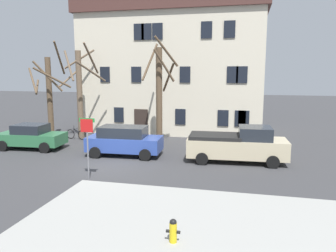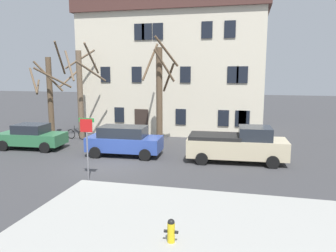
{
  "view_description": "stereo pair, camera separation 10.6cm",
  "coord_description": "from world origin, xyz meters",
  "px_view_note": "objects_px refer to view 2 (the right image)",
  "views": [
    {
      "loc": [
        6.82,
        -15.98,
        4.99
      ],
      "look_at": [
        2.28,
        3.32,
        1.75
      ],
      "focal_mm": 35.33,
      "sensor_mm": 36.0,
      "label": 1
    },
    {
      "loc": [
        6.93,
        -15.95,
        4.99
      ],
      "look_at": [
        2.28,
        3.32,
        1.75
      ],
      "focal_mm": 35.33,
      "sensor_mm": 36.0,
      "label": 2
    }
  ],
  "objects_px": {
    "pickup_truck_beige": "(238,145)",
    "tree_bare_near": "(50,93)",
    "car_blue_wagon": "(124,140)",
    "street_sign_pole": "(87,137)",
    "fire_hydrant": "(171,230)",
    "tree_bare_far": "(160,92)",
    "bicycle_leaning": "(77,134)",
    "building_main": "(174,63)",
    "tree_bare_mid": "(80,89)",
    "car_green_sedan": "(32,136)"
  },
  "relations": [
    {
      "from": "tree_bare_mid",
      "to": "street_sign_pole",
      "type": "relative_size",
      "value": 2.42
    },
    {
      "from": "street_sign_pole",
      "to": "bicycle_leaning",
      "type": "relative_size",
      "value": 1.68
    },
    {
      "from": "tree_bare_far",
      "to": "bicycle_leaning",
      "type": "height_order",
      "value": "tree_bare_far"
    },
    {
      "from": "building_main",
      "to": "tree_bare_near",
      "type": "bearing_deg",
      "value": -145.25
    },
    {
      "from": "pickup_truck_beige",
      "to": "street_sign_pole",
      "type": "distance_m",
      "value": 8.32
    },
    {
      "from": "building_main",
      "to": "tree_bare_far",
      "type": "xyz_separation_m",
      "value": [
        0.42,
        -6.22,
        -2.11
      ]
    },
    {
      "from": "tree_bare_near",
      "to": "tree_bare_far",
      "type": "relative_size",
      "value": 0.99
    },
    {
      "from": "bicycle_leaning",
      "to": "tree_bare_far",
      "type": "bearing_deg",
      "value": -3.25
    },
    {
      "from": "building_main",
      "to": "car_blue_wagon",
      "type": "height_order",
      "value": "building_main"
    },
    {
      "from": "building_main",
      "to": "bicycle_leaning",
      "type": "relative_size",
      "value": 8.79
    },
    {
      "from": "pickup_truck_beige",
      "to": "fire_hydrant",
      "type": "height_order",
      "value": "pickup_truck_beige"
    },
    {
      "from": "building_main",
      "to": "pickup_truck_beige",
      "type": "height_order",
      "value": "building_main"
    },
    {
      "from": "tree_bare_near",
      "to": "tree_bare_mid",
      "type": "xyz_separation_m",
      "value": [
        2.31,
        0.45,
        0.3
      ]
    },
    {
      "from": "tree_bare_far",
      "to": "street_sign_pole",
      "type": "distance_m",
      "value": 8.35
    },
    {
      "from": "fire_hydrant",
      "to": "car_green_sedan",
      "type": "bearing_deg",
      "value": 139.78
    },
    {
      "from": "building_main",
      "to": "tree_bare_mid",
      "type": "distance_m",
      "value": 8.25
    },
    {
      "from": "car_blue_wagon",
      "to": "street_sign_pole",
      "type": "xyz_separation_m",
      "value": [
        0.0,
        -4.69,
        1.11
      ]
    },
    {
      "from": "pickup_truck_beige",
      "to": "tree_bare_near",
      "type": "bearing_deg",
      "value": 165.28
    },
    {
      "from": "tree_bare_far",
      "to": "car_blue_wagon",
      "type": "distance_m",
      "value": 4.55
    },
    {
      "from": "tree_bare_near",
      "to": "pickup_truck_beige",
      "type": "bearing_deg",
      "value": -14.72
    },
    {
      "from": "car_blue_wagon",
      "to": "pickup_truck_beige",
      "type": "xyz_separation_m",
      "value": [
        6.67,
        0.15,
        0.05
      ]
    },
    {
      "from": "tree_bare_far",
      "to": "car_blue_wagon",
      "type": "xyz_separation_m",
      "value": [
        -1.32,
        -3.39,
        -2.73
      ]
    },
    {
      "from": "tree_bare_far",
      "to": "car_green_sedan",
      "type": "xyz_separation_m",
      "value": [
        -7.89,
        -3.11,
        -2.84
      ]
    },
    {
      "from": "tree_bare_mid",
      "to": "street_sign_pole",
      "type": "distance_m",
      "value": 10.47
    },
    {
      "from": "building_main",
      "to": "tree_bare_far",
      "type": "relative_size",
      "value": 2.1
    },
    {
      "from": "street_sign_pole",
      "to": "bicycle_leaning",
      "type": "distance_m",
      "value": 10.09
    },
    {
      "from": "car_blue_wagon",
      "to": "tree_bare_near",
      "type": "bearing_deg",
      "value": 152.5
    },
    {
      "from": "car_blue_wagon",
      "to": "tree_bare_far",
      "type": "bearing_deg",
      "value": 68.77
    },
    {
      "from": "tree_bare_near",
      "to": "fire_hydrant",
      "type": "relative_size",
      "value": 10.16
    },
    {
      "from": "fire_hydrant",
      "to": "bicycle_leaning",
      "type": "distance_m",
      "value": 16.92
    },
    {
      "from": "car_green_sedan",
      "to": "pickup_truck_beige",
      "type": "height_order",
      "value": "pickup_truck_beige"
    },
    {
      "from": "pickup_truck_beige",
      "to": "street_sign_pole",
      "type": "relative_size",
      "value": 1.91
    },
    {
      "from": "fire_hydrant",
      "to": "car_blue_wagon",
      "type": "bearing_deg",
      "value": 118.05
    },
    {
      "from": "bicycle_leaning",
      "to": "tree_bare_near",
      "type": "bearing_deg",
      "value": 177.51
    },
    {
      "from": "building_main",
      "to": "car_green_sedan",
      "type": "xyz_separation_m",
      "value": [
        -7.47,
        -9.33,
        -4.95
      ]
    },
    {
      "from": "fire_hydrant",
      "to": "street_sign_pole",
      "type": "height_order",
      "value": "street_sign_pole"
    },
    {
      "from": "tree_bare_far",
      "to": "street_sign_pole",
      "type": "xyz_separation_m",
      "value": [
        -1.32,
        -8.08,
        -1.63
      ]
    },
    {
      "from": "tree_bare_near",
      "to": "tree_bare_far",
      "type": "xyz_separation_m",
      "value": [
        8.72,
        -0.47,
        0.25
      ]
    },
    {
      "from": "building_main",
      "to": "street_sign_pole",
      "type": "height_order",
      "value": "building_main"
    },
    {
      "from": "fire_hydrant",
      "to": "pickup_truck_beige",
      "type": "bearing_deg",
      "value": 80.97
    },
    {
      "from": "tree_bare_near",
      "to": "fire_hydrant",
      "type": "distance_m",
      "value": 18.62
    },
    {
      "from": "car_blue_wagon",
      "to": "car_green_sedan",
      "type": "bearing_deg",
      "value": 177.58
    },
    {
      "from": "tree_bare_near",
      "to": "car_green_sedan",
      "type": "xyz_separation_m",
      "value": [
        0.83,
        -3.57,
        -2.59
      ]
    },
    {
      "from": "tree_bare_far",
      "to": "bicycle_leaning",
      "type": "distance_m",
      "value": 7.36
    },
    {
      "from": "tree_bare_mid",
      "to": "car_blue_wagon",
      "type": "xyz_separation_m",
      "value": [
        5.09,
        -4.31,
        -2.78
      ]
    },
    {
      "from": "building_main",
      "to": "car_blue_wagon",
      "type": "xyz_separation_m",
      "value": [
        -0.89,
        -9.61,
        -4.84
      ]
    },
    {
      "from": "street_sign_pole",
      "to": "pickup_truck_beige",
      "type": "bearing_deg",
      "value": 36.0
    },
    {
      "from": "car_green_sedan",
      "to": "fire_hydrant",
      "type": "height_order",
      "value": "car_green_sedan"
    },
    {
      "from": "street_sign_pole",
      "to": "bicycle_leaning",
      "type": "xyz_separation_m",
      "value": [
        -5.25,
        8.45,
        -1.67
      ]
    },
    {
      "from": "car_green_sedan",
      "to": "car_blue_wagon",
      "type": "distance_m",
      "value": 6.58
    }
  ]
}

